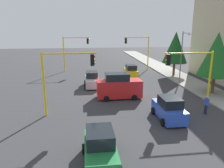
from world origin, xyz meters
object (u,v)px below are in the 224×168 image
object	(u,v)px
traffic_signal_far_right	(74,47)
traffic_signal_near_right	(65,71)
traffic_signal_far_left	(139,47)
car_silver	(92,80)
tree_roadside_near	(217,54)
delivery_van_red	(119,87)
car_yellow	(131,72)
car_green	(100,149)
pedestrian_crossing	(206,104)
street_lamp_curbside	(183,52)
car_blue	(169,109)
traffic_signal_near_left	(192,69)
tree_roadside_mid	(175,47)

from	to	relation	value
traffic_signal_far_right	traffic_signal_near_right	distance (m)	20.00
traffic_signal_far_left	car_silver	distance (m)	14.40
tree_roadside_near	delivery_van_red	xyz separation A→B (m)	(0.00, -10.92, -3.33)
car_yellow	car_green	bearing A→B (deg)	-16.45
traffic_signal_far_right	delivery_van_red	xyz separation A→B (m)	(16.00, 5.32, -2.92)
car_yellow	pedestrian_crossing	xyz separation A→B (m)	(15.41, 3.52, 0.01)
street_lamp_curbside	delivery_van_red	world-z (taller)	street_lamp_curbside
car_yellow	pedestrian_crossing	size ratio (longest dim) A/B	2.16
traffic_signal_far_left	pedestrian_crossing	xyz separation A→B (m)	(21.45, 0.83, -3.29)
traffic_signal_far_right	car_blue	size ratio (longest dim) A/B	1.51
tree_roadside_near	car_green	distance (m)	18.39
traffic_signal_near_left	car_blue	distance (m)	4.61
delivery_van_red	pedestrian_crossing	distance (m)	8.86
traffic_signal_near_right	car_silver	size ratio (longest dim) A/B	1.42
tree_roadside_near	car_yellow	distance (m)	12.99
traffic_signal_near_left	pedestrian_crossing	world-z (taller)	traffic_signal_near_left
delivery_van_red	car_blue	distance (m)	6.94
traffic_signal_far_right	pedestrian_crossing	size ratio (longest dim) A/B	3.51
traffic_signal_far_right	tree_roadside_near	world-z (taller)	tree_roadside_near
traffic_signal_far_right	car_green	bearing A→B (deg)	5.04
pedestrian_crossing	traffic_signal_far_right	bearing A→B (deg)	-150.15
car_silver	traffic_signal_far_right	bearing A→B (deg)	-166.51
traffic_signal_far_left	traffic_signal_far_right	bearing A→B (deg)	-90.00
tree_roadside_near	car_silver	world-z (taller)	tree_roadside_near
tree_roadside_near	car_blue	distance (m)	10.50
tree_roadside_mid	car_silver	world-z (taller)	tree_roadside_mid
tree_roadside_mid	pedestrian_crossing	xyz separation A→B (m)	(15.45, -3.43, -3.61)
street_lamp_curbside	traffic_signal_far_right	bearing A→B (deg)	-124.81
traffic_signal_near_right	tree_roadside_mid	bearing A→B (deg)	131.77
traffic_signal_far_left	car_blue	world-z (taller)	traffic_signal_far_left
traffic_signal_far_right	delivery_van_red	size ratio (longest dim) A/B	1.24
car_silver	street_lamp_curbside	bearing A→B (deg)	92.11
delivery_van_red	car_blue	size ratio (longest dim) A/B	1.21
traffic_signal_far_right	traffic_signal_near_right	bearing A→B (deg)	0.18
tree_roadside_mid	car_blue	xyz separation A→B (m)	(16.12, -7.17, -3.62)
tree_roadside_near	traffic_signal_near_left	bearing A→B (deg)	-50.44
car_silver	car_green	world-z (taller)	same
delivery_van_red	car_yellow	size ratio (longest dim) A/B	1.31
traffic_signal_near_left	tree_roadside_near	size ratio (longest dim) A/B	0.77
pedestrian_crossing	car_yellow	bearing A→B (deg)	-167.12
tree_roadside_mid	delivery_van_red	distance (m)	14.80
traffic_signal_near_right	street_lamp_curbside	world-z (taller)	street_lamp_curbside
car_yellow	traffic_signal_far_left	bearing A→B (deg)	155.95
tree_roadside_mid	pedestrian_crossing	bearing A→B (deg)	-12.54
traffic_signal_near_left	traffic_signal_far_right	size ratio (longest dim) A/B	0.91
tree_roadside_mid	car_yellow	distance (m)	7.85
traffic_signal_far_left	delivery_van_red	xyz separation A→B (m)	(16.00, -6.16, -2.92)
tree_roadside_near	tree_roadside_mid	world-z (taller)	tree_roadside_near
traffic_signal_near_left	traffic_signal_far_right	distance (m)	23.02
street_lamp_curbside	traffic_signal_near_left	bearing A→B (deg)	-20.23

